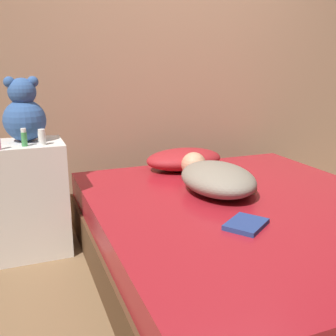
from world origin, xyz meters
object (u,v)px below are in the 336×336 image
(bottle_green, at_px, (24,137))
(book, at_px, (246,224))
(bottle_white, at_px, (42,137))
(person_lying, at_px, (215,177))
(teddy_bear, at_px, (24,113))
(pillow, at_px, (184,159))

(bottle_green, height_order, book, bottle_green)
(bottle_white, bearing_deg, person_lying, -17.79)
(teddy_bear, distance_m, bottle_green, 0.19)
(person_lying, xyz_separation_m, book, (-0.11, -0.53, -0.07))
(pillow, bearing_deg, teddy_bear, -176.89)
(person_lying, xyz_separation_m, teddy_bear, (-1.04, 0.47, 0.38))
(pillow, distance_m, teddy_bear, 1.13)
(teddy_bear, distance_m, book, 1.43)
(book, bearing_deg, person_lying, 77.81)
(person_lying, relative_size, bottle_white, 8.10)
(pillow, bearing_deg, bottle_white, -167.62)
(book, bearing_deg, bottle_green, 138.25)
(person_lying, height_order, teddy_bear, teddy_bear)
(teddy_bear, relative_size, bottle_green, 3.72)
(teddy_bear, bearing_deg, bottle_white, -63.17)
(bottle_green, bearing_deg, book, -41.75)
(teddy_bear, relative_size, bottle_white, 4.18)
(pillow, relative_size, person_lying, 0.76)
(bottle_white, distance_m, book, 1.24)
(bottle_white, bearing_deg, teddy_bear, 116.83)
(book, bearing_deg, teddy_bear, 132.89)
(teddy_bear, height_order, book, teddy_bear)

